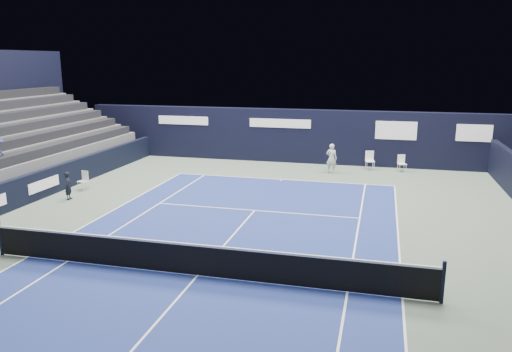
% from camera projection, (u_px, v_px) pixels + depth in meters
% --- Properties ---
extents(ground, '(48.00, 48.00, 0.00)m').
position_uv_depth(ground, '(220.00, 250.00, 15.73)').
color(ground, '#4F5E53').
rests_on(ground, ground).
extents(court_surface, '(10.97, 23.77, 0.01)m').
position_uv_depth(court_surface, '(197.00, 276.00, 13.84)').
color(court_surface, navy).
rests_on(court_surface, ground).
extents(folding_chair_back_a, '(0.54, 0.57, 1.02)m').
position_uv_depth(folding_chair_back_a, '(370.00, 157.00, 27.31)').
color(folding_chair_back_a, white).
rests_on(folding_chair_back_a, ground).
extents(folding_chair_back_b, '(0.51, 0.50, 0.91)m').
position_uv_depth(folding_chair_back_b, '(402.00, 162.00, 26.79)').
color(folding_chair_back_b, white).
rests_on(folding_chair_back_b, ground).
extents(line_judge_chair, '(0.45, 0.44, 0.87)m').
position_uv_depth(line_judge_chair, '(84.00, 179.00, 23.04)').
color(line_judge_chair, silver).
rests_on(line_judge_chair, ground).
extents(line_judge, '(0.41, 0.51, 1.22)m').
position_uv_depth(line_judge, '(68.00, 186.00, 21.38)').
color(line_judge, black).
rests_on(line_judge, ground).
extents(court_markings, '(11.03, 23.83, 0.00)m').
position_uv_depth(court_markings, '(197.00, 276.00, 13.84)').
color(court_markings, white).
rests_on(court_markings, court_surface).
extents(tennis_net, '(12.90, 0.10, 1.10)m').
position_uv_depth(tennis_net, '(197.00, 259.00, 13.72)').
color(tennis_net, black).
rests_on(tennis_net, ground).
extents(back_sponsor_wall, '(26.00, 0.63, 3.10)m').
position_uv_depth(back_sponsor_wall, '(298.00, 136.00, 29.07)').
color(back_sponsor_wall, black).
rests_on(back_sponsor_wall, ground).
extents(side_barrier_left, '(0.33, 22.00, 1.20)m').
position_uv_depth(side_barrier_left, '(40.00, 184.00, 21.62)').
color(side_barrier_left, black).
rests_on(side_barrier_left, ground).
extents(tennis_player, '(0.64, 0.85, 1.57)m').
position_uv_depth(tennis_player, '(331.00, 158.00, 26.40)').
color(tennis_player, silver).
rests_on(tennis_player, ground).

